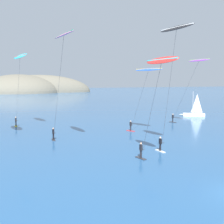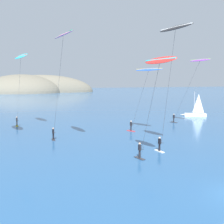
# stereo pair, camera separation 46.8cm
# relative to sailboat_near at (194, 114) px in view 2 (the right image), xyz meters

# --- Properties ---
(headland_island) EXTENTS (112.81, 57.82, 24.91)m
(headland_island) POSITION_rel_sailboat_near_xyz_m (-35.35, 152.36, -0.64)
(headland_island) COLOR #84755B
(headland_island) RESTS_ON ground
(sailboat_near) EXTENTS (5.42, 4.20, 5.70)m
(sailboat_near) POSITION_rel_sailboat_near_xyz_m (0.00, 0.00, 0.00)
(sailboat_near) COLOR white
(sailboat_near) RESTS_ON ground
(kitesurfer_pink) EXTENTS (1.78, 9.12, 13.73)m
(kitesurfer_pink) POSITION_rel_sailboat_near_xyz_m (-33.99, -18.77, 11.73)
(kitesurfer_pink) COLOR #2D2D33
(kitesurfer_pink) RESTS_ON ground
(kitesurfer_blue) EXTENTS (3.21, 6.88, 10.09)m
(kitesurfer_blue) POSITION_rel_sailboat_near_xyz_m (-20.49, -14.97, 8.38)
(kitesurfer_blue) COLOR red
(kitesurfer_blue) RESTS_ON ground
(kitesurfer_black) EXTENTS (1.94, 5.43, 13.97)m
(kitesurfer_black) POSITION_rel_sailboat_near_xyz_m (-23.95, -26.91, 11.73)
(kitesurfer_black) COLOR silver
(kitesurfer_black) RESTS_ON ground
(kitesurfer_purple) EXTENTS (2.62, 8.98, 11.99)m
(kitesurfer_purple) POSITION_rel_sailboat_near_xyz_m (-8.80, -11.66, 9.96)
(kitesurfer_purple) COLOR #2D2D33
(kitesurfer_purple) RESTS_ON ground
(kitesurfer_red) EXTENTS (1.56, 6.14, 10.39)m
(kitesurfer_red) POSITION_rel_sailboat_near_xyz_m (-27.40, -29.52, 8.29)
(kitesurfer_red) COLOR #2D2D33
(kitesurfer_red) RESTS_ON ground
(kitesurfer_cyan) EXTENTS (2.47, 7.72, 12.59)m
(kitesurfer_cyan) POSITION_rel_sailboat_near_xyz_m (-37.73, -3.18, 10.62)
(kitesurfer_cyan) COLOR yellow
(kitesurfer_cyan) RESTS_ON ground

